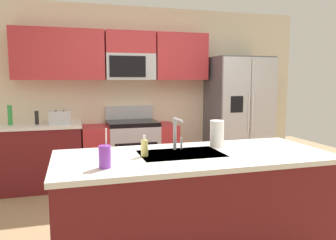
# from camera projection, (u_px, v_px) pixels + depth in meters

# --- Properties ---
(ground_plane) EXTENTS (9.00, 9.00, 0.00)m
(ground_plane) POSITION_uv_depth(u_px,v_px,m) (188.00, 231.00, 3.33)
(ground_plane) COLOR #997A56
(ground_plane) RESTS_ON ground
(kitchen_wall_unit) EXTENTS (5.20, 0.43, 2.60)m
(kitchen_wall_unit) POSITION_uv_depth(u_px,v_px,m) (135.00, 82.00, 5.10)
(kitchen_wall_unit) COLOR beige
(kitchen_wall_unit) RESTS_ON ground
(back_counter) EXTENTS (1.11, 0.63, 0.90)m
(back_counter) POSITION_uv_depth(u_px,v_px,m) (41.00, 157.00, 4.57)
(back_counter) COLOR maroon
(back_counter) RESTS_ON ground
(range_oven) EXTENTS (1.36, 0.61, 1.10)m
(range_oven) POSITION_uv_depth(u_px,v_px,m) (130.00, 152.00, 4.92)
(range_oven) COLOR #B7BABF
(range_oven) RESTS_ON ground
(refrigerator) EXTENTS (0.90, 0.76, 1.85)m
(refrigerator) POSITION_uv_depth(u_px,v_px,m) (238.00, 116.00, 5.26)
(refrigerator) COLOR #4C4F54
(refrigerator) RESTS_ON ground
(island_counter) EXTENTS (2.25, 0.97, 0.90)m
(island_counter) POSITION_uv_depth(u_px,v_px,m) (194.00, 206.00, 2.78)
(island_counter) COLOR maroon
(island_counter) RESTS_ON ground
(toaster) EXTENTS (0.28, 0.16, 0.18)m
(toaster) POSITION_uv_depth(u_px,v_px,m) (60.00, 117.00, 4.53)
(toaster) COLOR #B7BABF
(toaster) RESTS_ON back_counter
(pepper_mill) EXTENTS (0.05, 0.05, 0.18)m
(pepper_mill) POSITION_uv_depth(u_px,v_px,m) (37.00, 118.00, 4.50)
(pepper_mill) COLOR black
(pepper_mill) RESTS_ON back_counter
(bottle_green) EXTENTS (0.06, 0.06, 0.27)m
(bottle_green) POSITION_uv_depth(u_px,v_px,m) (10.00, 115.00, 4.44)
(bottle_green) COLOR green
(bottle_green) RESTS_ON back_counter
(sink_faucet) EXTENTS (0.09, 0.21, 0.28)m
(sink_faucet) POSITION_uv_depth(u_px,v_px,m) (176.00, 131.00, 2.86)
(sink_faucet) COLOR #B7BABF
(sink_faucet) RESTS_ON island_counter
(drink_cup_purple) EXTENTS (0.08, 0.08, 0.28)m
(drink_cup_purple) POSITION_uv_depth(u_px,v_px,m) (105.00, 157.00, 2.28)
(drink_cup_purple) COLOR purple
(drink_cup_purple) RESTS_ON island_counter
(soap_dispenser) EXTENTS (0.06, 0.06, 0.17)m
(soap_dispenser) POSITION_uv_depth(u_px,v_px,m) (144.00, 148.00, 2.63)
(soap_dispenser) COLOR #D8CC66
(soap_dispenser) RESTS_ON island_counter
(paper_towel_roll) EXTENTS (0.12, 0.12, 0.24)m
(paper_towel_roll) POSITION_uv_depth(u_px,v_px,m) (217.00, 134.00, 3.00)
(paper_towel_roll) COLOR white
(paper_towel_roll) RESTS_ON island_counter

